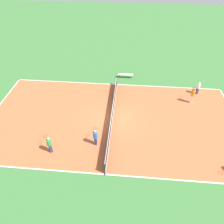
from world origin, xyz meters
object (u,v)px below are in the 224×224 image
at_px(bench, 126,75).
at_px(tennis_ball_near_net, 183,92).
at_px(player_far_green, 49,144).
at_px(player_center_orange, 193,94).
at_px(player_near_blue, 95,136).
at_px(tennis_ball_left_sideline, 36,84).
at_px(tennis_ball_far_baseline, 26,89).
at_px(tennis_net, 112,115).
at_px(player_near_white, 198,87).

relative_size(bench, tennis_ball_near_net, 25.06).
relative_size(player_far_green, player_center_orange, 0.90).
bearing_deg(player_near_blue, tennis_ball_left_sideline, 39.04).
bearing_deg(player_center_orange, player_far_green, 134.83).
bearing_deg(player_near_blue, bench, -16.09).
relative_size(tennis_ball_left_sideline, tennis_ball_far_baseline, 1.00).
relative_size(player_center_orange, tennis_ball_left_sideline, 25.32).
bearing_deg(bench, player_far_green, 65.10).
bearing_deg(tennis_ball_far_baseline, player_near_blue, -129.01).
distance_m(tennis_net, player_near_blue, 3.20).
distance_m(tennis_net, tennis_ball_left_sideline, 10.20).
distance_m(player_far_green, player_center_orange, 13.93).
height_order(player_center_orange, tennis_ball_near_net, player_center_orange).
xyz_separation_m(player_near_blue, tennis_ball_near_net, (7.84, -8.06, -0.84)).
bearing_deg(player_center_orange, bench, 71.56).
bearing_deg(player_near_white, player_near_blue, -67.53).
distance_m(player_center_orange, tennis_ball_far_baseline, 17.19).
bearing_deg(bench, player_near_blue, 79.22).
xyz_separation_m(player_near_blue, player_center_orange, (6.19, -8.57, 0.12)).
relative_size(player_far_green, tennis_ball_far_baseline, 22.86).
relative_size(player_center_orange, tennis_ball_far_baseline, 25.32).
height_order(player_far_green, tennis_ball_left_sideline, player_far_green).
bearing_deg(tennis_ball_left_sideline, player_near_white, -90.75).
bearing_deg(player_far_green, tennis_ball_left_sideline, -14.34).
distance_m(player_near_blue, player_center_orange, 10.57).
height_order(player_far_green, tennis_ball_near_net, player_far_green).
bearing_deg(tennis_ball_far_baseline, tennis_net, -112.32).
bearing_deg(tennis_ball_far_baseline, player_far_green, -146.76).
relative_size(player_far_green, tennis_ball_near_net, 22.86).
xyz_separation_m(tennis_net, player_near_white, (4.78, -8.40, 0.27)).
distance_m(player_center_orange, tennis_ball_near_net, 1.97).
bearing_deg(player_far_green, tennis_net, -87.65).
bearing_deg(player_far_green, player_near_blue, -112.80).
distance_m(player_near_blue, tennis_ball_far_baseline, 11.07).
xyz_separation_m(player_near_blue, tennis_ball_left_sideline, (8.01, 7.83, -0.84)).
bearing_deg(tennis_ball_far_baseline, player_center_orange, -92.54).
bearing_deg(tennis_ball_left_sideline, tennis_ball_near_net, -90.64).
bearing_deg(tennis_ball_far_baseline, bench, -72.40).
bearing_deg(tennis_ball_near_net, bench, 68.08).
distance_m(player_far_green, tennis_ball_near_net, 14.48).
distance_m(player_far_green, tennis_ball_far_baseline, 9.63).
distance_m(tennis_net, player_near_white, 9.67).
height_order(tennis_ball_far_baseline, tennis_ball_near_net, same).
bearing_deg(player_near_white, tennis_ball_near_net, -109.13).
xyz_separation_m(tennis_net, bench, (7.29, -0.92, -0.14)).
height_order(bench, player_far_green, player_far_green).
bearing_deg(player_center_orange, tennis_ball_near_net, 30.51).
bearing_deg(tennis_net, bench, -7.21).
relative_size(player_near_blue, tennis_ball_left_sideline, 22.68).
distance_m(player_near_white, tennis_ball_near_net, 1.57).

